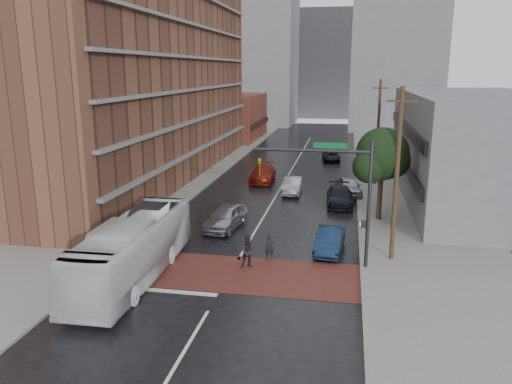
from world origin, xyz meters
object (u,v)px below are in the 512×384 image
at_px(car_travel_c, 263,174).
at_px(car_parked_mid, 340,196).
at_px(pedestrian_a, 270,247).
at_px(transit_bus, 133,249).
at_px(pedestrian_b, 249,252).
at_px(suv_travel, 331,156).
at_px(car_travel_b, 293,185).
at_px(car_travel_a, 226,217).
at_px(car_parked_far, 349,186).
at_px(car_parked_near, 330,240).

xyz_separation_m(car_travel_c, car_parked_mid, (7.74, -7.65, -0.05)).
distance_m(pedestrian_a, car_travel_c, 21.02).
xyz_separation_m(transit_bus, pedestrian_b, (5.71, 2.52, -0.72)).
xyz_separation_m(car_travel_c, suv_travel, (6.30, 12.82, -0.19)).
bearing_deg(car_travel_b, car_parked_mid, -37.38).
bearing_deg(car_travel_b, pedestrian_a, -88.50).
bearing_deg(car_travel_a, car_parked_mid, 53.59).
height_order(car_travel_b, car_parked_mid, car_parked_mid).
bearing_deg(car_parked_far, pedestrian_b, -116.47).
bearing_deg(pedestrian_a, suv_travel, 68.88).
height_order(car_travel_b, car_parked_far, car_parked_far).
bearing_deg(car_travel_c, car_parked_far, -27.19).
bearing_deg(car_parked_near, car_parked_mid, 92.81).
distance_m(pedestrian_b, car_travel_b, 17.72).
bearing_deg(pedestrian_b, car_parked_near, 15.89).
distance_m(transit_bus, car_parked_near, 11.74).
xyz_separation_m(transit_bus, car_parked_near, (10.09, 5.92, -0.92)).
distance_m(pedestrian_b, car_travel_c, 22.32).
height_order(pedestrian_a, suv_travel, pedestrian_a).
bearing_deg(pedestrian_b, car_parked_far, 51.22).
xyz_separation_m(car_travel_a, car_travel_b, (3.49, 11.05, -0.10)).
xyz_separation_m(pedestrian_a, car_travel_a, (-3.93, 5.19, 0.07)).
xyz_separation_m(pedestrian_a, pedestrian_b, (-0.96, -1.48, 0.17)).
relative_size(pedestrian_a, car_travel_b, 0.34).
relative_size(car_travel_c, suv_travel, 1.26).
height_order(car_travel_a, car_parked_near, car_travel_a).
bearing_deg(car_travel_a, suv_travel, 85.77).
relative_size(pedestrian_b, car_parked_near, 0.43).
bearing_deg(car_parked_near, car_travel_c, 116.24).
bearing_deg(car_parked_mid, suv_travel, 90.88).
height_order(car_parked_near, car_parked_far, car_parked_far).
height_order(suv_travel, car_parked_mid, car_parked_mid).
xyz_separation_m(pedestrian_b, car_parked_mid, (4.76, 14.48, -0.18)).
xyz_separation_m(car_travel_a, car_travel_c, (-0.00, 15.46, -0.04)).
relative_size(transit_bus, car_parked_near, 2.71).
xyz_separation_m(car_travel_b, car_parked_near, (3.87, -14.31, -0.01)).
relative_size(car_travel_b, car_parked_near, 1.02).
bearing_deg(car_travel_a, pedestrian_b, -57.67).
height_order(transit_bus, car_travel_b, transit_bus).
height_order(transit_bus, car_parked_near, transit_bus).
bearing_deg(suv_travel, car_parked_far, -89.08).
bearing_deg(suv_travel, transit_bus, -109.94).
height_order(pedestrian_b, car_parked_near, pedestrian_b).
xyz_separation_m(car_travel_b, suv_travel, (2.81, 17.23, -0.13)).
bearing_deg(car_parked_mid, pedestrian_b, -111.37).
xyz_separation_m(car_travel_c, car_parked_far, (8.46, -4.04, 0.00)).
distance_m(car_parked_near, car_parked_mid, 11.08).
distance_m(transit_bus, pedestrian_a, 7.83).
xyz_separation_m(car_travel_a, car_parked_far, (8.45, 11.42, -0.03)).
distance_m(pedestrian_a, car_parked_far, 17.21).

